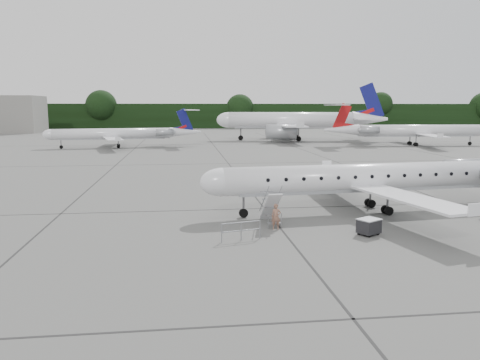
{
  "coord_description": "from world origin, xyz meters",
  "views": [
    {
      "loc": [
        -10.92,
        -26.57,
        7.14
      ],
      "look_at": [
        -7.21,
        3.85,
        2.3
      ],
      "focal_mm": 35.0,
      "sensor_mm": 36.0,
      "label": 1
    }
  ],
  "objects": [
    {
      "name": "bg_narrowbody",
      "position": [
        11.48,
        70.14,
        5.92
      ],
      "size": [
        36.5,
        28.93,
        11.85
      ],
      "primitive_type": null,
      "rotation": [
        0.0,
        0.0,
        -0.17
      ],
      "color": "silver",
      "rests_on": "ground"
    },
    {
      "name": "safety_railing",
      "position": [
        -7.92,
        -2.44,
        0.5
      ],
      "size": [
        2.15,
        0.61,
        1.0
      ],
      "primitive_type": null,
      "rotation": [
        0.0,
        0.0,
        0.24
      ],
      "color": "gray",
      "rests_on": "ground"
    },
    {
      "name": "bg_regional_right",
      "position": [
        32.16,
        54.91,
        3.8
      ],
      "size": [
        30.48,
        23.0,
        7.6
      ],
      "primitive_type": null,
      "rotation": [
        0.0,
        0.0,
        3.07
      ],
      "color": "silver",
      "rests_on": "ground"
    },
    {
      "name": "bg_regional_left",
      "position": [
        -23.1,
        57.11,
        3.34
      ],
      "size": [
        27.59,
        21.41,
        6.68
      ],
      "primitive_type": null,
      "rotation": [
        0.0,
        0.0,
        0.13
      ],
      "color": "silver",
      "rests_on": "ground"
    },
    {
      "name": "baggage_cart",
      "position": [
        -0.67,
        -2.19,
        0.49
      ],
      "size": [
        1.43,
        1.35,
        0.98
      ],
      "primitive_type": null,
      "rotation": [
        0.0,
        0.0,
        0.52
      ],
      "color": "black",
      "rests_on": "ground"
    },
    {
      "name": "ground",
      "position": [
        0.0,
        0.0,
        0.0
      ],
      "size": [
        320.0,
        320.0,
        0.0
      ],
      "primitive_type": "plane",
      "color": "#5F5F5D",
      "rests_on": "ground"
    },
    {
      "name": "airstair",
      "position": [
        -5.71,
        0.85,
        1.03
      ],
      "size": [
        1.04,
        2.22,
        2.06
      ],
      "primitive_type": null,
      "rotation": [
        0.0,
        0.0,
        0.09
      ],
      "color": "silver",
      "rests_on": "ground"
    },
    {
      "name": "main_regional_jet",
      "position": [
        1.48,
        3.56,
        3.29
      ],
      "size": [
        27.23,
        20.73,
        6.58
      ],
      "primitive_type": null,
      "rotation": [
        0.0,
        0.0,
        0.09
      ],
      "color": "silver",
      "rests_on": "ground"
    },
    {
      "name": "treeline",
      "position": [
        0.0,
        130.0,
        4.0
      ],
      "size": [
        260.0,
        4.0,
        8.0
      ],
      "primitive_type": "cube",
      "color": "black",
      "rests_on": "ground"
    },
    {
      "name": "passenger",
      "position": [
        -5.6,
        -0.37,
        0.76
      ],
      "size": [
        0.6,
        0.43,
        1.52
      ],
      "primitive_type": "imported",
      "rotation": [
        0.0,
        0.0,
        -0.13
      ],
      "color": "#845948",
      "rests_on": "ground"
    }
  ]
}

